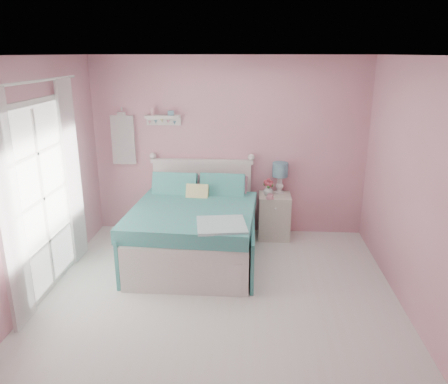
# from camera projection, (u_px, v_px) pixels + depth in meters

# --- Properties ---
(floor) EXTENTS (4.50, 4.50, 0.00)m
(floor) POSITION_uv_depth(u_px,v_px,m) (217.00, 310.00, 4.65)
(floor) COLOR silver
(floor) RESTS_ON ground
(room_shell) EXTENTS (4.50, 4.50, 4.50)m
(room_shell) POSITION_uv_depth(u_px,v_px,m) (216.00, 167.00, 4.17)
(room_shell) COLOR #C77E88
(room_shell) RESTS_ON floor
(bed) EXTENTS (1.63, 1.98, 1.13)m
(bed) POSITION_uv_depth(u_px,v_px,m) (195.00, 229.00, 5.77)
(bed) COLOR silver
(bed) RESTS_ON floor
(nightstand) EXTENTS (0.45, 0.45, 0.66)m
(nightstand) POSITION_uv_depth(u_px,v_px,m) (274.00, 216.00, 6.42)
(nightstand) COLOR beige
(nightstand) RESTS_ON floor
(table_lamp) EXTENTS (0.23, 0.23, 0.45)m
(table_lamp) POSITION_uv_depth(u_px,v_px,m) (280.00, 172.00, 6.33)
(table_lamp) COLOR white
(table_lamp) RESTS_ON nightstand
(vase) EXTENTS (0.14, 0.14, 0.15)m
(vase) POSITION_uv_depth(u_px,v_px,m) (268.00, 190.00, 6.29)
(vase) COLOR silver
(vase) RESTS_ON nightstand
(teacup) EXTENTS (0.11, 0.11, 0.07)m
(teacup) POSITION_uv_depth(u_px,v_px,m) (270.00, 196.00, 6.15)
(teacup) COLOR pink
(teacup) RESTS_ON nightstand
(roses) EXTENTS (0.14, 0.11, 0.12)m
(roses) POSITION_uv_depth(u_px,v_px,m) (268.00, 183.00, 6.25)
(roses) COLOR #BE404F
(roses) RESTS_ON vase
(wall_shelf) EXTENTS (0.50, 0.15, 0.25)m
(wall_shelf) POSITION_uv_depth(u_px,v_px,m) (163.00, 118.00, 6.27)
(wall_shelf) COLOR silver
(wall_shelf) RESTS_ON room_shell
(hanging_dress) EXTENTS (0.34, 0.03, 0.72)m
(hanging_dress) POSITION_uv_depth(u_px,v_px,m) (123.00, 140.00, 6.40)
(hanging_dress) COLOR white
(hanging_dress) RESTS_ON room_shell
(french_door) EXTENTS (0.04, 1.32, 2.16)m
(french_door) POSITION_uv_depth(u_px,v_px,m) (42.00, 199.00, 4.83)
(french_door) COLOR silver
(french_door) RESTS_ON floor
(curtain_near) EXTENTS (0.04, 0.40, 2.32)m
(curtain_near) POSITION_uv_depth(u_px,v_px,m) (9.00, 214.00, 4.09)
(curtain_near) COLOR white
(curtain_near) RESTS_ON floor
(curtain_far) EXTENTS (0.04, 0.40, 2.32)m
(curtain_far) POSITION_uv_depth(u_px,v_px,m) (72.00, 173.00, 5.50)
(curtain_far) COLOR white
(curtain_far) RESTS_ON floor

